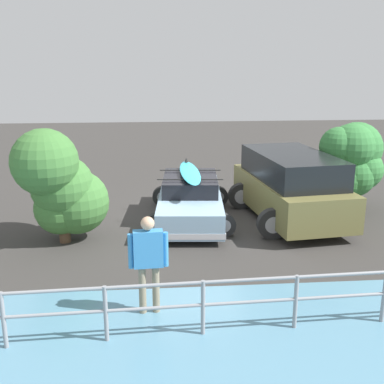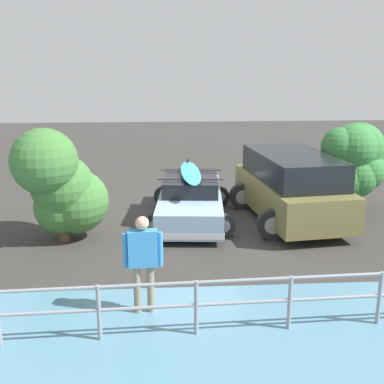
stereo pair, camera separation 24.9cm
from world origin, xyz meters
name	(u,v)px [view 1 (the left image)]	position (x,y,z in m)	size (l,w,h in m)	color
ground_plane	(195,219)	(0.00, 0.00, -0.01)	(44.00, 44.00, 0.02)	#383533
sedan_car	(190,199)	(0.13, 0.04, 0.58)	(2.48, 4.36, 1.48)	#8CADC6
suv_car	(290,186)	(-2.57, 0.31, 0.95)	(3.03, 4.58, 1.86)	brown
person_bystander	(148,256)	(1.25, 5.06, 1.05)	(0.68, 0.23, 1.74)	gray
railing_fence	(155,302)	(1.16, 5.87, 0.62)	(10.68, 0.52, 0.93)	gray
bush_near_left	(60,185)	(3.32, 1.45, 1.40)	(2.11, 2.23, 2.79)	brown
bush_near_right	(352,161)	(-4.53, -0.38, 1.47)	(2.06, 2.18, 2.57)	brown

